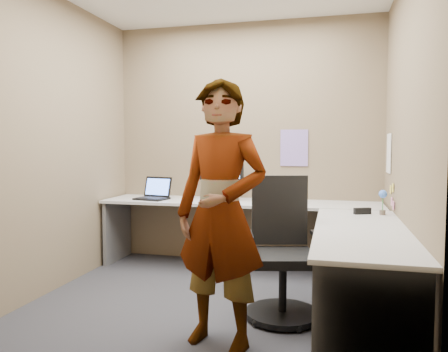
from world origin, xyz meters
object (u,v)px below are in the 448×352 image
(monitor, at_px, (221,167))
(person, at_px, (221,214))
(desk, at_px, (272,226))
(office_chair, at_px, (282,260))

(monitor, xyz_separation_m, person, (0.48, -1.86, -0.21))
(monitor, distance_m, person, 1.93)
(desk, height_order, office_chair, office_chair)
(monitor, bearing_deg, desk, -31.02)
(office_chair, bearing_deg, desk, 90.15)
(monitor, distance_m, office_chair, 1.64)
(monitor, bearing_deg, person, -61.78)
(monitor, relative_size, person, 0.30)
(desk, distance_m, person, 1.26)
(desk, xyz_separation_m, monitor, (-0.65, 0.65, 0.50))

